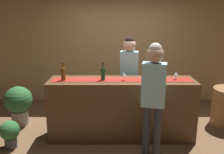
{
  "coord_description": "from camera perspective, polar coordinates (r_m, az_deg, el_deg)",
  "views": [
    {
      "loc": [
        -0.17,
        -3.93,
        2.13
      ],
      "look_at": [
        -0.15,
        0.0,
        1.09
      ],
      "focal_mm": 38.81,
      "sensor_mm": 36.0,
      "label": 1
    }
  ],
  "objects": [
    {
      "name": "wine_glass_far_end",
      "position": [
        4.01,
        2.66,
        0.62
      ],
      "size": [
        0.07,
        0.07,
        0.14
      ],
      "color": "silver",
      "rests_on": "bar_counter"
    },
    {
      "name": "wine_glass_mid_counter",
      "position": [
        4.12,
        10.59,
        0.77
      ],
      "size": [
        0.07,
        0.07,
        0.14
      ],
      "color": "silver",
      "rests_on": "bar_counter"
    },
    {
      "name": "potted_plant_small",
      "position": [
        4.33,
        -23.13,
        -11.95
      ],
      "size": [
        0.32,
        0.32,
        0.46
      ],
      "color": "#4C4C51",
      "rests_on": "ground"
    },
    {
      "name": "bartender",
      "position": [
        4.64,
        3.85,
        1.5
      ],
      "size": [
        0.36,
        0.24,
        1.72
      ],
      "rotation": [
        0.0,
        0.0,
        3.02
      ],
      "color": "#26262B",
      "rests_on": "ground"
    },
    {
      "name": "wine_bottle_amber",
      "position": [
        4.09,
        -11.62,
        0.72
      ],
      "size": [
        0.07,
        0.07,
        0.3
      ],
      "color": "brown",
      "rests_on": "bar_counter"
    },
    {
      "name": "wine_glass_near_customer",
      "position": [
        4.2,
        14.68,
        0.78
      ],
      "size": [
        0.07,
        0.07,
        0.14
      ],
      "color": "silver",
      "rests_on": "bar_counter"
    },
    {
      "name": "potted_plant_tall",
      "position": [
        5.06,
        -21.31,
        -5.71
      ],
      "size": [
        0.53,
        0.53,
        0.77
      ],
      "color": "#9E9389",
      "rests_on": "ground"
    },
    {
      "name": "counter_runner_cloth",
      "position": [
        4.08,
        2.15,
        -0.64
      ],
      "size": [
        2.35,
        0.28,
        0.01
      ],
      "primitive_type": "cube",
      "color": "maroon",
      "rests_on": "bar_counter"
    },
    {
      "name": "bar_counter",
      "position": [
        4.25,
        2.08,
        -7.47
      ],
      "size": [
        2.47,
        0.6,
        1.04
      ],
      "primitive_type": "cube",
      "color": "#543821",
      "rests_on": "ground"
    },
    {
      "name": "back_wall",
      "position": [
        5.87,
        1.44,
        8.13
      ],
      "size": [
        6.0,
        0.12,
        2.9
      ],
      "primitive_type": "cube",
      "color": "tan",
      "rests_on": "ground"
    },
    {
      "name": "customer_sipping",
      "position": [
        3.54,
        9.58,
        -2.64
      ],
      "size": [
        0.38,
        0.27,
        1.74
      ],
      "rotation": [
        0.0,
        0.0,
        -0.22
      ],
      "color": "#33333D",
      "rests_on": "ground"
    },
    {
      "name": "wine_bottle_green",
      "position": [
        4.02,
        -2.34,
        0.77
      ],
      "size": [
        0.07,
        0.07,
        0.3
      ],
      "color": "#194723",
      "rests_on": "bar_counter"
    },
    {
      "name": "ground_plane",
      "position": [
        4.47,
        2.02,
        -13.67
      ],
      "size": [
        10.0,
        10.0,
        0.0
      ],
      "primitive_type": "plane",
      "color": "brown"
    }
  ]
}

